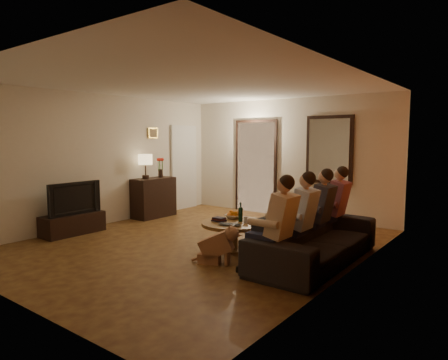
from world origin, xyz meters
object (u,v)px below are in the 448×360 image
Objects in this scene: dresser at (154,198)px; person_b at (299,223)px; tv_stand at (73,224)px; dog at (216,244)px; wine_bottle at (241,212)px; laptop at (229,225)px; tv at (72,198)px; coffee_table at (234,236)px; bowl at (233,216)px; person_d at (334,210)px; person_a at (277,231)px; sofa at (315,237)px; table_lamp at (145,166)px; person_c at (318,216)px.

dresser is 4.27m from person_b.
tv_stand is 1.98× the size of dog.
wine_bottle is 0.94× the size of laptop.
tv is at bearing 160.26° from dog.
coffee_table is (2.97, 0.90, -0.44)m from tv.
wine_bottle is at bearing -27.55° from bowl.
tv_stand is 1.10× the size of coffee_table.
dog is 0.70m from coffee_table.
person_b and person_d have the same top height.
bowl is at bearing 146.00° from person_a.
tv is at bearing -153.76° from person_d.
sofa is 1.39m from dog.
person_a and person_b have the same top height.
table_lamp is 4.42m from person_a.
bowl is at bearing -166.73° from person_c.
tv_stand is 3.37× the size of laptop.
dog is at bearing -26.05° from table_lamp.
table_lamp is at bearing 81.02° from sofa.
table_lamp is 3.61m from dog.
sofa is at bearing 71.57° from person_b.
person_a is 1.37m from coffee_table.
dresser is at bearing -179.39° from person_d.
coffee_table is at bearing 16.77° from tv_stand.
dresser is at bearing 127.06° from dog.
person_c reaches higher than coffee_table.
person_a is at bearing -34.00° from bowl.
person_b is 1.20m from coffee_table.
person_c is at bearing 27.76° from dog.
sofa is at bearing 10.56° from coffee_table.
sofa is at bearing 83.66° from person_a.
person_d is at bearing 43.45° from wine_bottle.
dresser is at bearing 139.63° from laptop.
dresser reaches higher than coffee_table.
tv_stand is at bearing 0.00° from tv.
person_d is at bearing 34.64° from bowl.
person_b is at bearing -78.63° from tv.
person_a is 1.00× the size of person_c.
table_lamp reaches higher than bowl.
person_b is 1.35m from bowl.
dresser is at bearing 78.11° from sofa.
person_c is 3.87× the size of wine_bottle.
person_b is 1.19× the size of coffee_table.
person_b is (0.00, 0.60, 0.00)m from person_a.
person_b is at bearing -8.83° from wine_bottle.
tv is at bearing 104.58° from sofa.
person_b reaches higher than dog.
person_b is 0.60m from person_c.
person_a is at bearing -23.42° from dog.
wine_bottle is at bearing -136.55° from person_d.
dresser is at bearing 90.00° from tv_stand.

